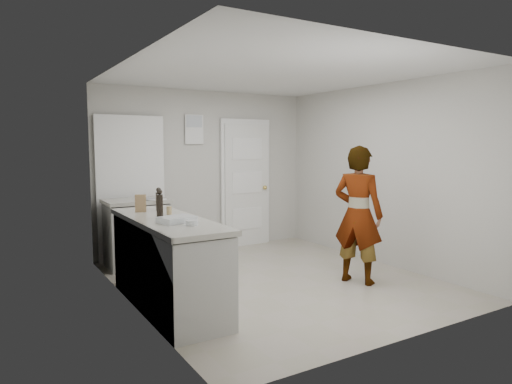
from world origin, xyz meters
TOP-DOWN VIEW (x-y plane):
  - ground at (0.00, 0.00)m, footprint 4.00×4.00m
  - room_shell at (-0.17, 1.95)m, footprint 4.00×4.00m
  - main_counter at (-1.45, -0.20)m, footprint 0.64×1.96m
  - side_counter at (-1.25, 1.55)m, footprint 0.84×0.61m
  - person at (0.82, -0.56)m, footprint 0.61×0.72m
  - cake_mix_box at (-1.55, 0.36)m, footprint 0.13×0.09m
  - spice_jar at (-1.34, 0.02)m, footprint 0.06×0.06m
  - oil_cruet_a at (-1.34, 0.37)m, footprint 0.07×0.07m
  - oil_cruet_b at (-1.50, -0.15)m, footprint 0.07×0.07m
  - baking_dish at (-1.46, -0.49)m, footprint 0.37×0.30m
  - egg_bowl at (-1.39, -0.71)m, footprint 0.12×0.12m
  - papers at (-1.06, 1.40)m, footprint 0.33×0.36m

SIDE VIEW (x-z plane):
  - ground at x=0.00m, z-range 0.00..0.00m
  - main_counter at x=-1.45m, z-range -0.04..0.89m
  - side_counter at x=-1.25m, z-range -0.03..0.89m
  - person at x=0.82m, z-range 0.00..1.65m
  - papers at x=-1.06m, z-range 0.93..0.93m
  - egg_bowl at x=-1.39m, z-range 0.93..0.97m
  - baking_dish at x=-1.46m, z-range 0.92..0.98m
  - spice_jar at x=-1.34m, z-range 0.93..1.01m
  - cake_mix_box at x=-1.55m, z-range 0.93..1.12m
  - room_shell at x=-0.17m, z-range -0.98..3.02m
  - oil_cruet_a at x=-1.34m, z-range 0.92..1.18m
  - oil_cruet_b at x=-1.50m, z-range 0.92..1.21m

